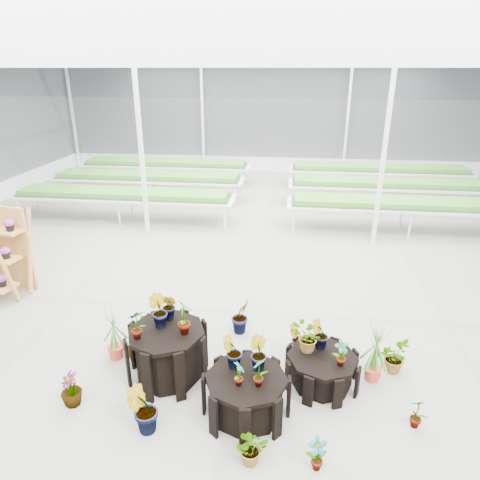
# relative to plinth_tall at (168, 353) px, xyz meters

# --- Properties ---
(ground_plane) EXTENTS (24.00, 24.00, 0.00)m
(ground_plane) POSITION_rel_plinth_tall_xyz_m (0.82, 1.64, -0.39)
(ground_plane) COLOR gray
(ground_plane) RESTS_ON ground
(greenhouse_shell) EXTENTS (18.00, 24.00, 4.50)m
(greenhouse_shell) POSITION_rel_plinth_tall_xyz_m (0.82, 1.64, 1.86)
(greenhouse_shell) COLOR white
(greenhouse_shell) RESTS_ON ground
(steel_frame) EXTENTS (18.00, 24.00, 4.50)m
(steel_frame) POSITION_rel_plinth_tall_xyz_m (0.82, 1.64, 1.86)
(steel_frame) COLOR silver
(steel_frame) RESTS_ON ground
(nursery_benches) EXTENTS (16.00, 7.00, 0.84)m
(nursery_benches) POSITION_rel_plinth_tall_xyz_m (0.82, 8.84, 0.03)
(nursery_benches) COLOR silver
(nursery_benches) RESTS_ON ground
(plinth_tall) EXTENTS (1.36, 1.36, 0.78)m
(plinth_tall) POSITION_rel_plinth_tall_xyz_m (0.00, 0.00, 0.00)
(plinth_tall) COLOR black
(plinth_tall) RESTS_ON ground
(plinth_mid) EXTENTS (1.18, 1.18, 0.58)m
(plinth_mid) POSITION_rel_plinth_tall_xyz_m (1.20, -0.60, -0.10)
(plinth_mid) COLOR black
(plinth_mid) RESTS_ON ground
(plinth_low) EXTENTS (1.33, 1.33, 0.46)m
(plinth_low) POSITION_rel_plinth_tall_xyz_m (2.20, 0.10, -0.16)
(plinth_low) COLOR black
(plinth_low) RESTS_ON ground
(nursery_plants) EXTENTS (4.83, 3.01, 1.34)m
(nursery_plants) POSITION_rel_plinth_tall_xyz_m (0.83, 0.15, 0.08)
(nursery_plants) COLOR #3B7925
(nursery_plants) RESTS_ON ground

